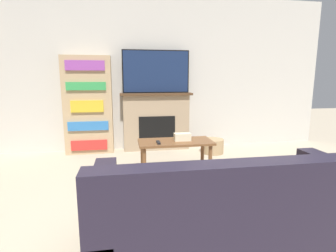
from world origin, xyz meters
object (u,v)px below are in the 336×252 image
tv (156,72)px  couch (232,220)px  fireplace (156,121)px  storage_basket (213,146)px  bookshelf (88,106)px  coffee_table (175,146)px

tv → couch: (0.17, -2.98, -1.10)m
fireplace → tv: 0.87m
tv → couch: bearing=-86.8°
fireplace → storage_basket: size_ratio=3.42×
tv → bookshelf: bearing=-179.8°
tv → coffee_table: size_ratio=1.17×
tv → storage_basket: bearing=-22.8°
fireplace → coffee_table: size_ratio=1.27×
fireplace → coffee_table: bearing=-85.3°
couch → fireplace: bearing=93.2°
storage_basket → bookshelf: bearing=169.5°
fireplace → coffee_table: (0.10, -1.25, -0.14)m
fireplace → tv: tv is taller
tv → bookshelf: 1.29m
tv → couch: tv is taller
storage_basket → fireplace: bearing=156.2°
storage_basket → couch: bearing=-106.4°
bookshelf → fireplace: bearing=1.1°
tv → coffee_table: bearing=-85.2°
storage_basket → coffee_table: bearing=-134.6°
couch → coffee_table: 1.76m
couch → bookshelf: size_ratio=1.18×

